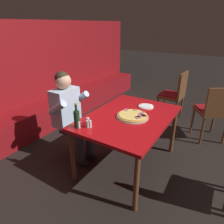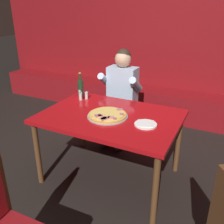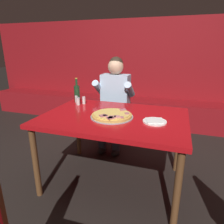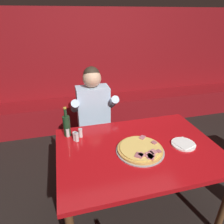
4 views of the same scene
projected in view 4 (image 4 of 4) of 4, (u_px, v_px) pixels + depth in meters
The scene contains 12 objects.
ground_plane at pixel (134, 207), 2.06m from camera, with size 24.00×24.00×0.00m, color black.
booth_wall_panel at pixel (94, 67), 3.53m from camera, with size 6.80×0.16×1.90m, color maroon.
booth_bench at pixel (99, 111), 3.58m from camera, with size 6.46×0.48×0.46m, color maroon.
main_dining_table at pixel (138, 154), 1.76m from camera, with size 1.39×0.97×0.75m.
pizza at pixel (140, 149), 1.67m from camera, with size 0.41×0.41×0.05m.
plate_white_paper at pixel (183, 144), 1.76m from camera, with size 0.21×0.21×0.02m.
beer_bottle at pixel (67, 125), 1.86m from camera, with size 0.07×0.07×0.29m.
shaker_red_pepper_flakes at pixel (68, 133), 1.87m from camera, with size 0.04×0.04×0.09m.
shaker_oregano at pixel (81, 133), 1.86m from camera, with size 0.04×0.04×0.09m.
shaker_black_pepper at pixel (77, 137), 1.80m from camera, with size 0.04×0.04×0.09m.
shaker_parmesan at pixel (75, 137), 1.81m from camera, with size 0.04×0.04×0.09m.
diner_seated_blue_shirt at pixel (95, 116), 2.37m from camera, with size 0.53×0.53×1.27m.
Camera 4 is at (-0.58, -1.31, 1.80)m, focal length 32.00 mm.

